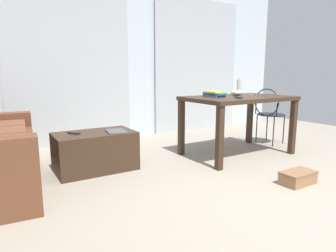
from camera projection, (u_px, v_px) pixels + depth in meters
The scene contains 14 objects.
ground_plane at pixel (214, 163), 3.59m from camera, with size 7.74×7.74×0.00m, color gray.
wall_back at pixel (140, 58), 5.04m from camera, with size 6.22×0.10×2.70m, color silver.
curtains at pixel (142, 65), 4.99m from camera, with size 4.25×0.03×2.45m.
coffee_table at pixel (95, 151), 3.31m from camera, with size 0.87×0.51×0.44m.
craft_table at pixel (238, 104), 3.89m from camera, with size 1.40×0.87×0.79m.
wire_chair at pixel (269, 110), 4.50m from camera, with size 0.42×0.44×0.86m.
bottle_near at pixel (239, 87), 4.29m from camera, with size 0.07×0.07×0.25m.
bowl at pixel (237, 93), 4.04m from camera, with size 0.16×0.16×0.07m, color beige.
book_stack at pixel (214, 94), 3.82m from camera, with size 0.24×0.29×0.07m.
tv_remote_on_table at pixel (238, 97), 3.59m from camera, with size 0.05×0.19×0.02m, color #232326.
scissors at pixel (253, 95), 4.17m from camera, with size 0.12×0.06×0.00m.
tv_remote_primary at pixel (74, 133), 3.20m from camera, with size 0.05×0.15×0.02m, color #232326.
magazine at pixel (116, 131), 3.31m from camera, with size 0.21×0.28×0.01m, color #4C4C51.
shoebox at pixel (298, 178), 2.91m from camera, with size 0.36×0.21×0.13m.
Camera 1 is at (-2.28, -1.44, 1.09)m, focal length 31.27 mm.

